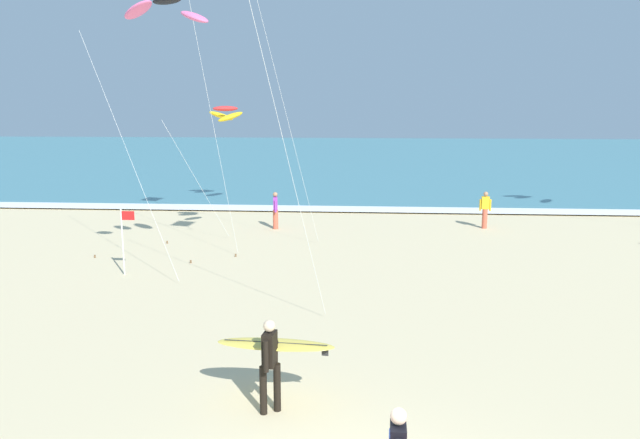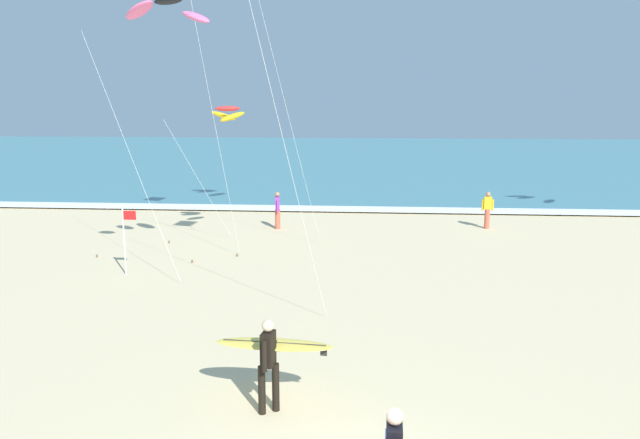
# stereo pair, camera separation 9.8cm
# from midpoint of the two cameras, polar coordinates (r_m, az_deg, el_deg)

# --- Properties ---
(ocean_water) EXTENTS (160.00, 60.00, 0.08)m
(ocean_water) POSITION_cam_midpoint_polar(r_m,az_deg,el_deg) (60.63, 3.89, 5.71)
(ocean_water) COLOR teal
(ocean_water) RESTS_ON ground
(shoreline_foam) EXTENTS (160.00, 1.63, 0.01)m
(shoreline_foam) POSITION_cam_midpoint_polar(r_m,az_deg,el_deg) (31.15, 3.59, 0.96)
(shoreline_foam) COLOR white
(shoreline_foam) RESTS_ON ocean_water
(surfer_trailing) EXTENTS (2.22, 1.06, 1.71)m
(surfer_trailing) POSITION_cam_midpoint_polar(r_m,az_deg,el_deg) (11.28, -4.60, -11.94)
(surfer_trailing) COLOR black
(surfer_trailing) RESTS_ON ground
(kite_arc_scarlet_far) EXTENTS (3.09, 2.27, 5.19)m
(kite_arc_scarlet_far) POSITION_cam_midpoint_polar(r_m,az_deg,el_deg) (24.54, -8.73, 9.48)
(kite_arc_scarlet_far) COLOR yellow
(kite_arc_scarlet_far) RESTS_ON ground
(kite_arc_charcoal_low) EXTENTS (5.08, 4.27, 8.19)m
(kite_arc_charcoal_low) POSITION_cam_midpoint_polar(r_m,az_deg,el_deg) (18.60, -13.92, 18.04)
(kite_arc_charcoal_low) COLOR pink
(kite_arc_charcoal_low) RESTS_ON ground
(bystander_purple_top) EXTENTS (0.23, 0.50, 1.59)m
(bystander_purple_top) POSITION_cam_midpoint_polar(r_m,az_deg,el_deg) (26.63, -4.19, 0.85)
(bystander_purple_top) COLOR #D8593F
(bystander_purple_top) RESTS_ON ground
(bystander_yellow_top) EXTENTS (0.50, 0.22, 1.59)m
(bystander_yellow_top) POSITION_cam_midpoint_polar(r_m,az_deg,el_deg) (27.60, 14.71, 0.88)
(bystander_yellow_top) COLOR #D8593F
(bystander_yellow_top) RESTS_ON ground
(lifeguard_flag) EXTENTS (0.45, 0.05, 2.10)m
(lifeguard_flag) POSITION_cam_midpoint_polar(r_m,az_deg,el_deg) (20.40, -17.56, -1.40)
(lifeguard_flag) COLOR silver
(lifeguard_flag) RESTS_ON ground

